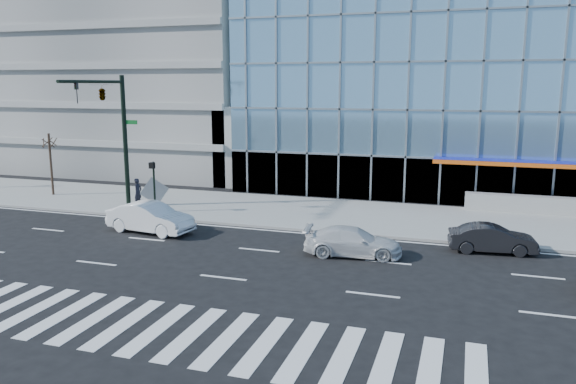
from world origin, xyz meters
name	(u,v)px	position (x,y,z in m)	size (l,w,h in m)	color
ground	(259,250)	(0.00, 0.00, 0.00)	(160.00, 160.00, 0.00)	black
sidewalk	(306,212)	(0.00, 8.00, 0.07)	(120.00, 8.00, 0.15)	gray
theatre_building	(538,86)	(14.00, 26.00, 7.50)	(42.00, 26.00, 15.00)	#7DAED0
parking_garage	(161,59)	(-20.00, 26.00, 10.00)	(24.00, 24.00, 20.00)	gray
ramp_block	(269,144)	(-6.00, 18.00, 3.00)	(6.00, 8.00, 6.00)	gray
traffic_signal	(109,110)	(-11.00, 4.57, 6.16)	(1.14, 5.74, 8.00)	black
ped_signal_post	(153,179)	(-8.50, 4.94, 2.14)	(0.30, 0.33, 3.00)	black
street_tree_near	(49,142)	(-18.00, 7.50, 3.78)	(1.10, 1.10, 4.23)	#332319
white_suv	(353,242)	(4.32, 0.55, 0.64)	(1.79, 4.40, 1.28)	silver
white_sedan	(150,218)	(-6.54, 1.29, 0.77)	(1.64, 4.70, 1.55)	white
dark_sedan	(492,239)	(10.32, 3.00, 0.64)	(1.36, 3.89, 1.28)	black
pedestrian	(138,192)	(-10.43, 6.22, 1.00)	(0.62, 0.41, 1.71)	black
tilted_panel	(154,191)	(-9.46, 6.55, 1.06)	(1.30, 0.06, 1.30)	#999999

